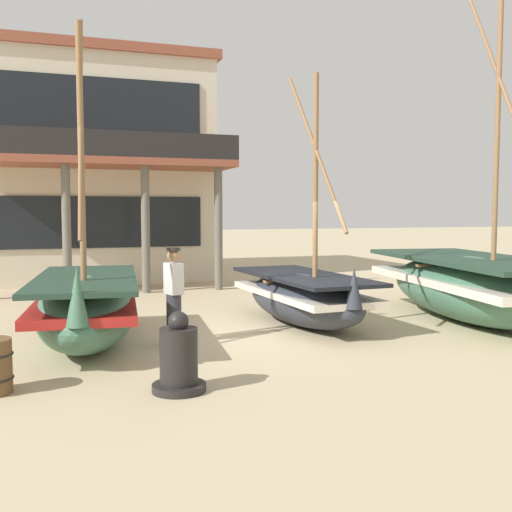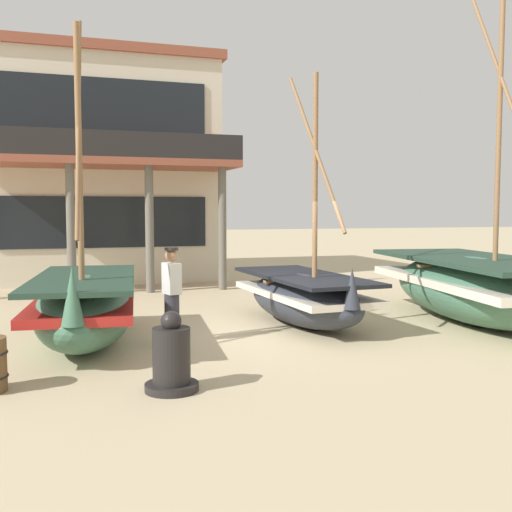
{
  "view_description": "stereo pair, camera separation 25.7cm",
  "coord_description": "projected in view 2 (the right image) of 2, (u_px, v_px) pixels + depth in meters",
  "views": [
    {
      "loc": [
        -3.96,
        -10.47,
        2.32
      ],
      "look_at": [
        0.0,
        1.0,
        1.4
      ],
      "focal_mm": 41.96,
      "sensor_mm": 36.0,
      "label": 1
    },
    {
      "loc": [
        -3.72,
        -10.55,
        2.32
      ],
      "look_at": [
        0.0,
        1.0,
        1.4
      ],
      "focal_mm": 41.96,
      "sensor_mm": 36.0,
      "label": 2
    }
  ],
  "objects": [
    {
      "name": "ground_plane",
      "position": [
        272.0,
        333.0,
        11.32
      ],
      "size": [
        120.0,
        120.0,
        0.0
      ],
      "primitive_type": "plane",
      "color": "tan"
    },
    {
      "name": "fishing_boat_near_left",
      "position": [
        85.0,
        307.0,
        10.33
      ],
      "size": [
        2.13,
        4.43,
        5.53
      ],
      "color": "#427056",
      "rests_on": "ground"
    },
    {
      "name": "fishing_boat_centre_large",
      "position": [
        475.0,
        286.0,
        12.48
      ],
      "size": [
        3.15,
        6.14,
        7.21
      ],
      "color": "#427056",
      "rests_on": "ground"
    },
    {
      "name": "fishing_boat_far_right",
      "position": [
        304.0,
        296.0,
        12.18
      ],
      "size": [
        1.79,
        4.21,
        5.1
      ],
      "color": "#2D333D",
      "rests_on": "ground"
    },
    {
      "name": "fisherman_by_hull",
      "position": [
        172.0,
        296.0,
        10.39
      ],
      "size": [
        0.3,
        0.4,
        1.68
      ],
      "color": "#33333D",
      "rests_on": "ground"
    },
    {
      "name": "capstan_winch",
      "position": [
        171.0,
        359.0,
        7.69
      ],
      "size": [
        0.7,
        0.7,
        1.04
      ],
      "color": "black",
      "rests_on": "ground"
    },
    {
      "name": "harbor_building_main",
      "position": [
        99.0,
        171.0,
        21.36
      ],
      "size": [
        7.72,
        9.09,
        7.46
      ],
      "color": "beige",
      "rests_on": "ground"
    }
  ]
}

